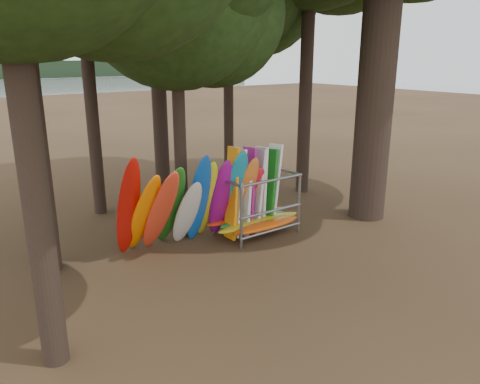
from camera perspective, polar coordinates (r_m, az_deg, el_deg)
ground at (r=14.01m, az=3.00°, el=-7.05°), size 120.00×120.00×0.00m
kayak_row at (r=14.06m, az=-5.22°, el=-1.27°), size 5.02×2.20×3.20m
storage_rack at (r=14.97m, az=1.95°, el=-1.59°), size 3.19×1.61×2.91m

